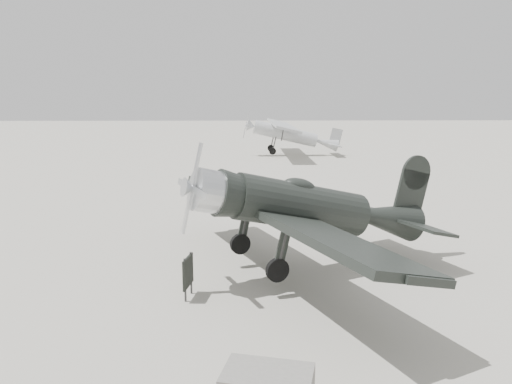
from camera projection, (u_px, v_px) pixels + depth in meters
ground at (311, 252)px, 16.51m from camera, size 160.00×160.00×0.00m
lowwing_monoplane at (311, 209)px, 14.40m from camera, size 8.34×10.92×3.60m
highwing_monoplane at (289, 132)px, 41.67m from camera, size 8.06×11.28×3.22m
sign_board at (188, 272)px, 12.76m from camera, size 0.19×0.78×1.13m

